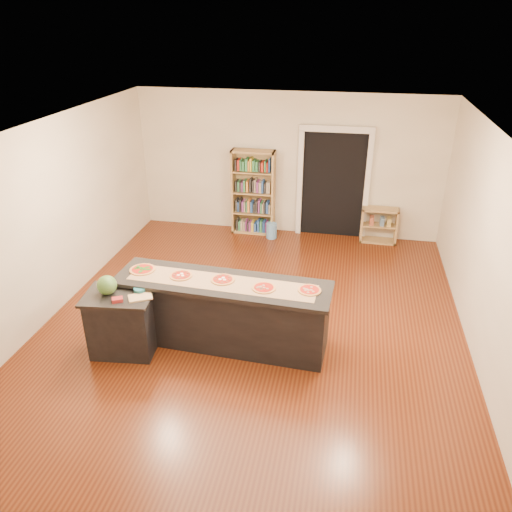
% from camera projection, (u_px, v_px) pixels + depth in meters
% --- Properties ---
extents(room, '(6.00, 7.00, 2.80)m').
position_uv_depth(room, '(253.00, 236.00, 6.71)').
color(room, '#F1E4CA').
rests_on(room, ground).
extents(doorway, '(1.40, 0.09, 2.21)m').
position_uv_depth(doorway, '(334.00, 178.00, 9.69)').
color(doorway, black).
rests_on(doorway, room).
extents(kitchen_island, '(2.87, 0.78, 0.95)m').
position_uv_depth(kitchen_island, '(223.00, 312.00, 6.71)').
color(kitchen_island, black).
rests_on(kitchen_island, ground).
extents(side_counter, '(0.88, 0.64, 0.87)m').
position_uv_depth(side_counter, '(123.00, 323.00, 6.55)').
color(side_counter, black).
rests_on(side_counter, ground).
extents(bookshelf, '(0.85, 0.30, 1.71)m').
position_uv_depth(bookshelf, '(253.00, 193.00, 9.97)').
color(bookshelf, tan).
rests_on(bookshelf, ground).
extents(low_shelf, '(0.70, 0.30, 0.70)m').
position_uv_depth(low_shelf, '(379.00, 225.00, 9.76)').
color(low_shelf, tan).
rests_on(low_shelf, ground).
extents(waste_bin, '(0.21, 0.21, 0.31)m').
position_uv_depth(waste_bin, '(272.00, 231.00, 10.00)').
color(waste_bin, '#5D96D0').
rests_on(waste_bin, ground).
extents(kraft_paper, '(2.51, 0.58, 0.00)m').
position_uv_depth(kraft_paper, '(221.00, 282.00, 6.48)').
color(kraft_paper, '#9E7651').
rests_on(kraft_paper, kitchen_island).
extents(watermelon, '(0.25, 0.25, 0.25)m').
position_uv_depth(watermelon, '(107.00, 285.00, 6.32)').
color(watermelon, '#144214').
rests_on(watermelon, side_counter).
extents(cutting_board, '(0.35, 0.31, 0.02)m').
position_uv_depth(cutting_board, '(140.00, 297.00, 6.28)').
color(cutting_board, tan).
rests_on(cutting_board, side_counter).
extents(package_red, '(0.16, 0.15, 0.05)m').
position_uv_depth(package_red, '(117.00, 300.00, 6.19)').
color(package_red, maroon).
rests_on(package_red, side_counter).
extents(package_teal, '(0.15, 0.15, 0.06)m').
position_uv_depth(package_teal, '(140.00, 290.00, 6.40)').
color(package_teal, '#195966').
rests_on(package_teal, side_counter).
extents(pizza_a, '(0.33, 0.33, 0.02)m').
position_uv_depth(pizza_a, '(142.00, 269.00, 6.78)').
color(pizza_a, '#B87C46').
rests_on(pizza_a, kitchen_island).
extents(pizza_b, '(0.29, 0.29, 0.02)m').
position_uv_depth(pizza_b, '(181.00, 275.00, 6.63)').
color(pizza_b, '#B87C46').
rests_on(pizza_b, kitchen_island).
extents(pizza_c, '(0.31, 0.31, 0.02)m').
position_uv_depth(pizza_c, '(223.00, 280.00, 6.53)').
color(pizza_c, '#B87C46').
rests_on(pizza_c, kitchen_island).
extents(pizza_d, '(0.31, 0.31, 0.02)m').
position_uv_depth(pizza_d, '(264.00, 288.00, 6.33)').
color(pizza_d, '#B87C46').
rests_on(pizza_d, kitchen_island).
extents(pizza_e, '(0.29, 0.29, 0.02)m').
position_uv_depth(pizza_e, '(309.00, 290.00, 6.28)').
color(pizza_e, '#B87C46').
rests_on(pizza_e, kitchen_island).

